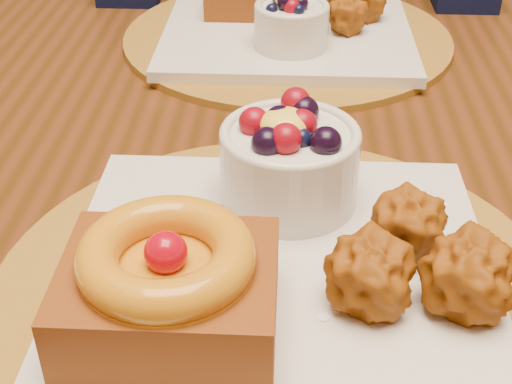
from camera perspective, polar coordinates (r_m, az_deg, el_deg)
dining_table at (r=0.70m, az=2.09°, el=-0.75°), size 1.60×0.90×0.76m
place_setting_near at (r=0.46m, az=1.33°, el=-4.99°), size 0.38×0.38×0.09m
place_setting_far at (r=0.84m, az=2.40°, el=13.26°), size 0.38×0.38×0.08m
chair_far at (r=1.39m, az=10.40°, el=6.71°), size 0.41×0.41×0.81m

